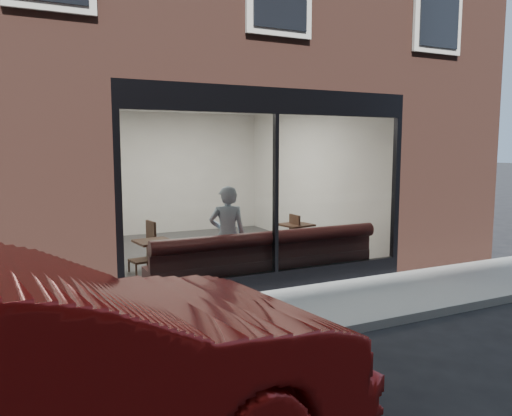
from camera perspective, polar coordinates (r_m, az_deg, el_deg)
name	(u,v)px	position (r m, az deg, el deg)	size (l,w,h in m)	color
ground	(352,331)	(6.55, 10.96, -13.64)	(120.00, 120.00, 0.00)	black
sidewalk_near	(310,308)	(7.32, 6.16, -11.25)	(40.00, 2.00, 0.01)	gray
kerb_near	(355,328)	(6.49, 11.24, -13.28)	(40.00, 0.10, 0.12)	gray
host_building_pier_left	(12,177)	(12.89, -26.13, 3.21)	(2.50, 12.00, 3.20)	brown
host_building_pier_right	(292,170)	(14.90, 4.14, 4.33)	(2.50, 12.00, 3.20)	brown
host_building_backfill	(143,169)	(16.32, -12.83, 4.40)	(5.00, 6.00, 3.20)	brown
cafe_floor	(210,253)	(10.79, -5.24, -5.18)	(6.00, 6.00, 0.00)	#2D2D30
cafe_ceiling	(209,103)	(10.59, -5.44, 11.83)	(6.00, 6.00, 0.00)	white
cafe_wall_back	(169,173)	(13.41, -9.87, 3.94)	(5.00, 5.00, 0.00)	silver
cafe_wall_left	(86,184)	(9.97, -18.86, 2.64)	(6.00, 6.00, 0.00)	silver
cafe_wall_right	(310,177)	(11.68, 6.18, 3.57)	(6.00, 6.00, 0.00)	silver
storefront_kick	(275,280)	(8.15, 2.21, -8.26)	(5.00, 0.10, 0.30)	black
storefront_header	(276,101)	(7.89, 2.31, 12.13)	(5.00, 0.10, 0.40)	black
storefront_mullion	(276,194)	(7.89, 2.26, 1.59)	(0.06, 0.10, 2.50)	black
storefront_glass	(277,194)	(7.87, 2.36, 1.58)	(4.80, 4.80, 0.00)	white
banquette	(264,270)	(8.47, 0.92, -7.13)	(4.00, 0.55, 0.45)	#381414
person	(227,236)	(8.31, -3.28, -3.16)	(0.60, 0.40, 1.66)	#AAC3DC
cafe_table_left	(154,242)	(8.41, -11.59, -3.78)	(0.57, 0.57, 0.04)	#301D12
cafe_table_right	(296,225)	(10.03, 4.58, -1.93)	(0.57, 0.57, 0.04)	#301D12
cafe_chair_left	(142,260)	(9.35, -12.91, -5.87)	(0.39, 0.39, 0.04)	#301D12
cafe_chair_right	(286,251)	(9.98, 3.47, -4.88)	(0.37, 0.37, 0.04)	#301D12
wall_poster	(98,187)	(8.80, -17.63, 2.25)	(0.02, 0.52, 0.70)	white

